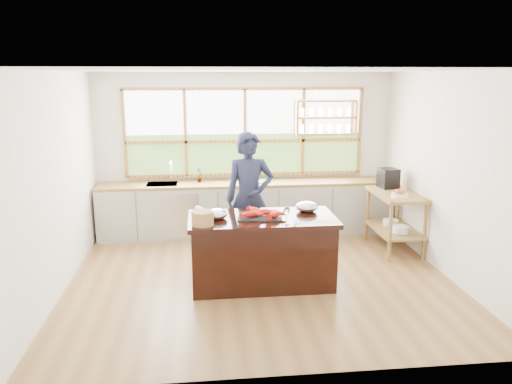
{
  "coord_description": "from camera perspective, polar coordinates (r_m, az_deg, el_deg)",
  "views": [
    {
      "loc": [
        -0.73,
        -6.19,
        2.64
      ],
      "look_at": [
        -0.04,
        0.15,
        1.14
      ],
      "focal_mm": 35.0,
      "sensor_mm": 36.0,
      "label": 1
    }
  ],
  "objects": [
    {
      "name": "island",
      "position": [
        6.42,
        0.7,
        -6.71
      ],
      "size": [
        1.85,
        0.9,
        0.9
      ],
      "color": "black",
      "rests_on": "ground_plane"
    },
    {
      "name": "cutting_board",
      "position": [
        8.36,
        0.24,
        1.24
      ],
      "size": [
        0.46,
        0.38,
        0.01
      ],
      "primitive_type": "cube",
      "rotation": [
        0.0,
        0.0,
        0.22
      ],
      "color": "#58B943",
      "rests_on": "back_counter"
    },
    {
      "name": "wine_glass",
      "position": [
        5.94,
        3.53,
        -2.23
      ],
      "size": [
        0.08,
        0.08,
        0.22
      ],
      "color": "white",
      "rests_on": "island"
    },
    {
      "name": "cook",
      "position": [
        7.05,
        -0.75,
        -0.75
      ],
      "size": [
        0.69,
        0.46,
        1.88
      ],
      "primitive_type": "imported",
      "rotation": [
        0.0,
        0.0,
        0.01
      ],
      "color": "#1C1F39",
      "rests_on": "ground_plane"
    },
    {
      "name": "lobster_pile",
      "position": [
        6.25,
        0.66,
        -2.4
      ],
      "size": [
        0.52,
        0.44,
        0.08
      ],
      "color": "red",
      "rests_on": "slate_board"
    },
    {
      "name": "wine_bottle",
      "position": [
        7.72,
        16.57,
        0.58
      ],
      "size": [
        0.07,
        0.07,
        0.25
      ],
      "primitive_type": "cylinder",
      "rotation": [
        0.0,
        0.0,
        0.03
      ],
      "color": "#ABB65F",
      "rests_on": "right_shelf_unit"
    },
    {
      "name": "parchment_roll",
      "position": [
        6.45,
        -6.22,
        -2.16
      ],
      "size": [
        0.19,
        0.31,
        0.08
      ],
      "primitive_type": "cylinder",
      "rotation": [
        1.57,
        0.0,
        0.41
      ],
      "color": "white",
      "rests_on": "island"
    },
    {
      "name": "mixing_bowl_right",
      "position": [
        6.56,
        5.82,
        -1.69
      ],
      "size": [
        0.29,
        0.29,
        0.14
      ],
      "primitive_type": "ellipsoid",
      "color": "silver",
      "rests_on": "island"
    },
    {
      "name": "potted_plant",
      "position": [
        8.35,
        -6.53,
        1.99
      ],
      "size": [
        0.16,
        0.13,
        0.26
      ],
      "primitive_type": "imported",
      "rotation": [
        0.0,
        0.0,
        0.36
      ],
      "color": "slate",
      "rests_on": "back_counter"
    },
    {
      "name": "mixing_bowl_left",
      "position": [
        6.22,
        -4.51,
        -2.53
      ],
      "size": [
        0.27,
        0.27,
        0.13
      ],
      "primitive_type": "ellipsoid",
      "color": "silver",
      "rests_on": "island"
    },
    {
      "name": "right_shelf_unit",
      "position": [
        7.93,
        15.65,
        -2.19
      ],
      "size": [
        0.62,
        1.1,
        0.9
      ],
      "color": "olive",
      "rests_on": "ground_plane"
    },
    {
      "name": "ground_plane",
      "position": [
        6.77,
        0.48,
        -9.75
      ],
      "size": [
        5.0,
        5.0,
        0.0
      ],
      "primitive_type": "plane",
      "color": "olive"
    },
    {
      "name": "room_shell",
      "position": [
        6.81,
        0.21,
        5.7
      ],
      "size": [
        5.02,
        4.52,
        2.71
      ],
      "color": "white",
      "rests_on": "ground_plane"
    },
    {
      "name": "espresso_machine",
      "position": [
        8.17,
        14.87,
        1.55
      ],
      "size": [
        0.3,
        0.32,
        0.31
      ],
      "primitive_type": "cube",
      "rotation": [
        0.0,
        0.0,
        0.12
      ],
      "color": "black",
      "rests_on": "right_shelf_unit"
    },
    {
      "name": "wicker_basket",
      "position": [
        5.96,
        -6.14,
        -3.0
      ],
      "size": [
        0.27,
        0.27,
        0.17
      ],
      "primitive_type": "cylinder",
      "color": "#A47B47",
      "rests_on": "island"
    },
    {
      "name": "back_counter",
      "position": [
        8.45,
        -1.17,
        -1.8
      ],
      "size": [
        4.9,
        0.63,
        0.9
      ],
      "color": "#BCB8B2",
      "rests_on": "ground_plane"
    },
    {
      "name": "slate_board",
      "position": [
        6.27,
        0.45,
        -2.84
      ],
      "size": [
        0.59,
        0.46,
        0.02
      ],
      "primitive_type": "cube",
      "rotation": [
        0.0,
        0.0,
        -0.12
      ],
      "color": "black",
      "rests_on": "island"
    },
    {
      "name": "fruit_bowl",
      "position": [
        7.61,
        16.11,
        -0.21
      ],
      "size": [
        0.25,
        0.25,
        0.11
      ],
      "color": "white",
      "rests_on": "right_shelf_unit"
    }
  ]
}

